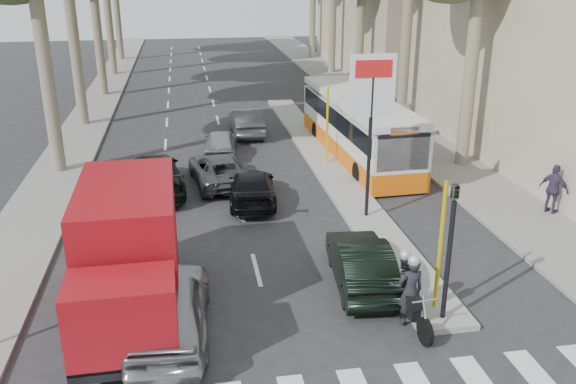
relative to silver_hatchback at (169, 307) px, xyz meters
name	(u,v)px	position (x,y,z in m)	size (l,w,h in m)	color
ground	(300,303)	(3.29, 0.96, -0.78)	(120.00, 120.00, 0.00)	#28282B
sidewalk_right	(357,95)	(11.89, 25.96, -0.72)	(3.20, 70.00, 0.12)	gray
median_left	(103,95)	(-4.71, 28.96, -0.72)	(2.40, 64.00, 0.12)	gray
traffic_island	(326,164)	(6.54, 11.96, -0.70)	(1.50, 26.00, 0.16)	gray
billboard	(371,114)	(6.54, 5.96, 2.92)	(1.50, 12.10, 5.60)	yellow
traffic_light_island	(451,230)	(6.54, -0.54, 1.71)	(0.16, 0.41, 3.60)	black
silver_hatchback	(169,307)	(0.00, 0.00, 0.00)	(1.84, 4.58, 1.56)	#9B9DA3
dark_hatchback	(361,263)	(5.09, 1.64, -0.12)	(1.40, 4.01, 1.32)	black
queue_car_a	(219,169)	(1.80, 10.48, -0.19)	(1.97, 4.27, 1.19)	#4C5054
queue_car_b	(252,187)	(2.87, 8.21, -0.19)	(1.65, 4.07, 1.18)	black
queue_car_c	(221,143)	(2.13, 14.21, -0.17)	(1.43, 3.55, 1.21)	#A0A2A7
queue_car_d	(246,121)	(3.67, 17.69, -0.11)	(1.43, 4.09, 1.35)	#47494E
queue_car_e	(153,174)	(-0.71, 9.96, -0.05)	(2.04, 5.01, 1.45)	black
red_truck	(128,253)	(-0.92, 1.16, 0.92)	(2.40, 6.06, 3.21)	black
city_bus	(358,125)	(8.18, 13.04, 0.69)	(2.77, 10.69, 2.79)	orange
motorcycle	(407,290)	(5.66, -0.30, 0.09)	(0.86, 2.25, 1.91)	black
pedestrian_near	(554,189)	(12.94, 5.20, 0.21)	(1.02, 0.50, 1.74)	#3E334D
pedestrian_far	(406,123)	(11.06, 14.64, 0.28)	(1.21, 0.54, 1.88)	brown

